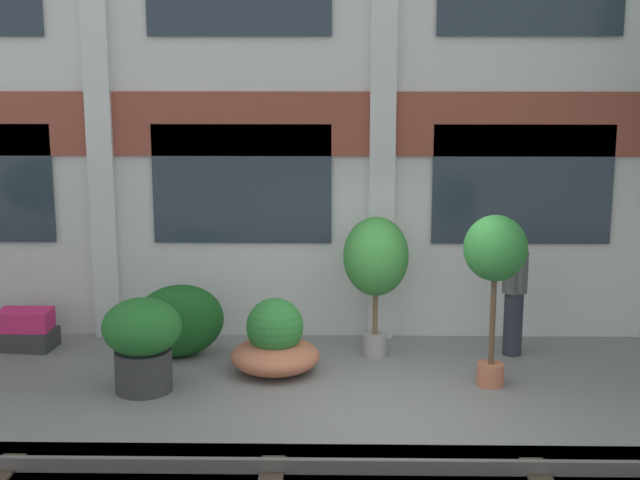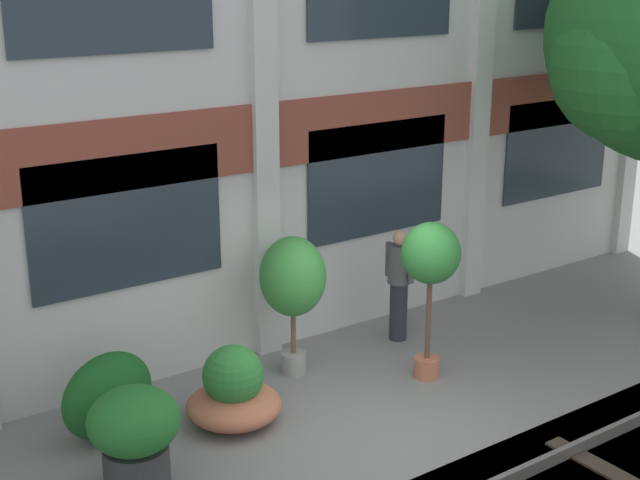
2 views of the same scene
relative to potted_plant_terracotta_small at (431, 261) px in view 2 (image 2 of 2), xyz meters
The scene contains 8 objects.
ground_plane 2.24m from the potted_plant_terracotta_small, 147.60° to the right, with size 80.00×80.00×0.00m, color slate.
apartment_facade 3.44m from the potted_plant_terracotta_small, 119.95° to the left, with size 16.29×0.64×7.89m.
potted_plant_terracotta_small is the anchor object (origin of this frame).
potted_plant_ribbed_drum 4.40m from the potted_plant_terracotta_small, behind, with size 0.97×0.97×1.16m.
potted_plant_wide_bowl 3.03m from the potted_plant_terracotta_small, behind, with size 1.16×1.16×0.98m.
potted_plant_tall_urn 1.82m from the potted_plant_terracotta_small, 141.16° to the left, with size 0.88×0.88×1.93m.
resident_by_doorway 1.49m from the potted_plant_terracotta_small, 67.25° to the left, with size 0.34×0.53×1.67m.
topiary_hedge 4.34m from the potted_plant_terracotta_small, 166.05° to the left, with size 1.25×0.70×1.01m, color #19561E.
Camera 2 is at (-6.16, -7.25, 5.33)m, focal length 50.00 mm.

